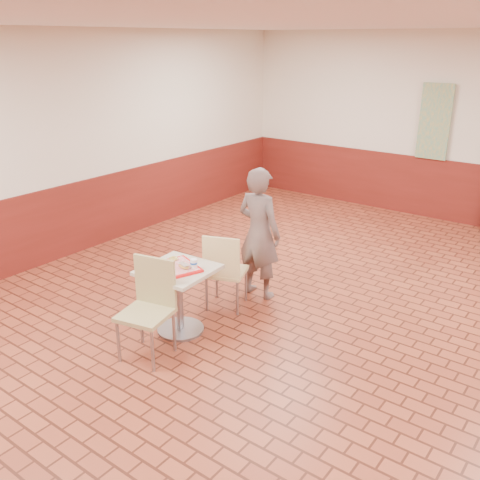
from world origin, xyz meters
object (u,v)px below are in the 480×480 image
Objects in this scene: main_table at (179,289)px; paper_cup at (194,263)px; chair_main_back at (224,268)px; serving_tray at (178,267)px; long_john_donut at (184,266)px; chair_main_front at (149,303)px; ring_donut at (173,259)px; customer at (259,233)px.

main_table is 0.35m from paper_cup.
chair_main_back is at bearing 98.69° from paper_cup.
chair_main_back is 0.69m from serving_tray.
serving_tray is at bearing 175.58° from long_john_donut.
chair_main_back is 2.00× the size of serving_tray.
serving_tray is at bearing -90.00° from main_table.
paper_cup reaches higher than serving_tray.
chair_main_back is at bearing 84.06° from serving_tray.
main_table is at bearing 62.94° from chair_main_back.
main_table is 0.79× the size of chair_main_back.
chair_main_back is 0.71m from long_john_donut.
long_john_donut is (0.02, 0.46, 0.23)m from chair_main_front.
chair_main_front is 0.51m from serving_tray.
ring_donut is at bearing 97.12° from chair_main_front.
customer reaches higher than long_john_donut.
chair_main_back is at bearing 76.91° from chair_main_front.
chair_main_back is at bearing 70.51° from ring_donut.
chair_main_back is (0.01, 1.12, -0.03)m from chair_main_front.
paper_cup reaches higher than main_table.
serving_tray is 0.18m from paper_cup.
chair_main_front is 1.12m from chair_main_back.
ring_donut is 1.05× the size of paper_cup.
serving_tray is at bearing 62.94° from chair_main_back.
customer is (0.09, 1.65, 0.24)m from chair_main_front.
customer reaches higher than paper_cup.
main_table is 0.46× the size of customer.
serving_tray is at bearing 84.81° from chair_main_front.
ring_donut is at bearing 149.53° from serving_tray.
chair_main_back reaches higher than ring_donut.
chair_main_front is 0.62× the size of customer.
customer reaches higher than serving_tray.
paper_cup is at bearing 92.09° from customer.
long_john_donut is (0.09, -0.01, 0.28)m from main_table.
main_table is 7.60× the size of ring_donut.
paper_cup is at bearing 21.22° from serving_tray.
main_table is 0.47m from chair_main_front.
customer is 16.51× the size of ring_donut.
long_john_donut is at bearing 88.60° from customer.
customer is at bearing 86.60° from long_john_donut.
paper_cup reaches higher than ring_donut.
customer is at bearing 90.08° from paper_cup.
ring_donut is (-0.20, 0.55, 0.22)m from chair_main_front.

